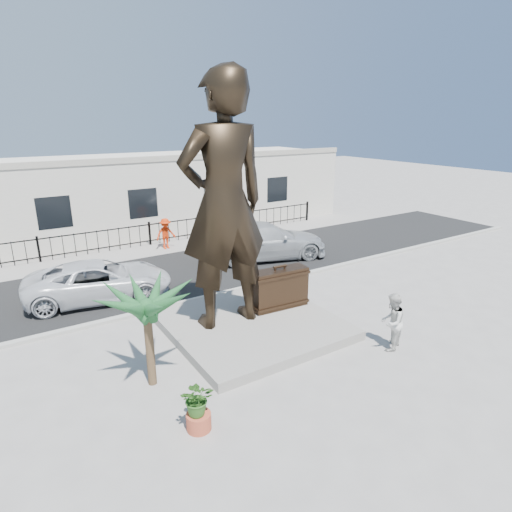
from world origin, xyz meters
The scene contains 16 objects.
ground centered at (0.00, 0.00, 0.00)m, with size 100.00×100.00×0.00m, color #9E9991.
street centered at (0.00, 8.00, 0.01)m, with size 40.00×7.00×0.01m, color black.
curb centered at (0.00, 4.50, 0.06)m, with size 40.00×0.25×0.12m, color #A5A399.
far_sidewalk centered at (0.00, 12.00, 0.01)m, with size 40.00×2.50×0.02m, color #9E9991.
plinth centered at (-0.50, 1.50, 0.15)m, with size 5.20×5.20×0.30m, color gray.
fence centered at (0.00, 12.80, 0.60)m, with size 22.00×0.10×1.20m, color black.
building centered at (0.00, 17.00, 2.20)m, with size 28.00×7.00×4.40m, color silver.
statue centered at (-1.21, 1.92, 4.20)m, with size 2.84×1.86×7.79m, color black.
suitcase centered at (0.88, 1.85, 1.00)m, with size 1.99×0.63×1.41m, color black.
tourist centered at (2.33, -1.85, 0.89)m, with size 0.86×0.67×1.77m, color silver.
car_white centered at (-4.09, 6.69, 0.75)m, with size 2.46×5.34×1.48m, color silver.
car_silver centered at (4.05, 7.51, 0.90)m, with size 2.49×6.12×1.78m, color #A8ABAC.
worker centered at (0.48, 11.63, 0.84)m, with size 1.06×0.61×1.64m, color red.
palm_tree centered at (-4.33, 0.27, 0.00)m, with size 1.80×1.80×3.20m, color #1C4E24, non-canonical shape.
planter centered at (-4.05, -1.96, 0.20)m, with size 0.56×0.56×0.40m, color #B74B30.
shrub centered at (-4.05, -1.96, 0.81)m, with size 0.73×0.63×0.81m, color #2F5F1F.
Camera 1 is at (-7.24, -9.35, 6.65)m, focal length 30.00 mm.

